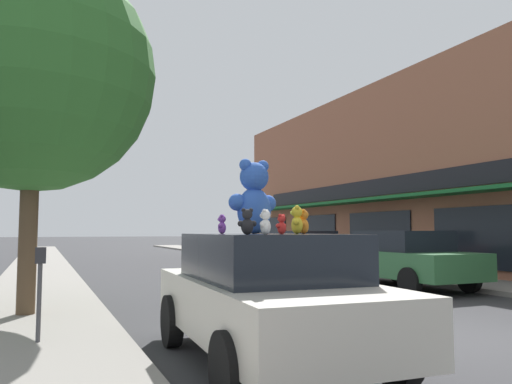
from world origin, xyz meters
TOP-DOWN VIEW (x-y plane):
  - ground_plane at (0.00, 0.00)m, footprint 260.00×260.00m
  - sidewalk_near at (-5.85, 0.00)m, footprint 2.41×90.00m
  - plush_art_car at (-3.27, -0.12)m, footprint 2.18×4.36m
  - teddy_bear_giant at (-3.34, 0.14)m, footprint 0.72×0.47m
  - teddy_bear_purple at (-3.80, 0.08)m, footprint 0.15×0.18m
  - teddy_bear_orange at (-2.84, -0.26)m, footprint 0.19×0.23m
  - teddy_bear_white at (-3.75, -1.13)m, footprint 0.17×0.18m
  - teddy_bear_red at (-3.42, -0.81)m, footprint 0.17×0.13m
  - teddy_bear_yellow at (-2.96, -0.31)m, footprint 0.20×0.27m
  - teddy_bear_black at (-3.94, -1.09)m, footprint 0.20×0.14m
  - parked_car_far_center at (3.53, 5.60)m, footprint 2.16×4.62m
  - parked_car_far_right at (3.53, 11.55)m, footprint 2.00×4.49m
  - street_tree at (-6.07, 4.24)m, footprint 4.47×4.47m
  - parking_meter at (-5.85, 1.69)m, footprint 0.14×0.10m

SIDE VIEW (x-z plane):
  - ground_plane at x=0.00m, z-range 0.00..0.00m
  - sidewalk_near at x=-5.85m, z-range 0.00..0.13m
  - plush_art_car at x=-3.27m, z-range 0.05..1.63m
  - parked_car_far_center at x=3.53m, z-range 0.04..1.66m
  - parked_car_far_right at x=3.53m, z-range 0.06..1.67m
  - parking_meter at x=-5.85m, z-range 0.30..1.57m
  - teddy_bear_red at x=-3.42m, z-range 1.58..1.80m
  - teddy_bear_purple at x=-3.80m, z-range 1.58..1.82m
  - teddy_bear_white at x=-3.75m, z-range 1.58..1.84m
  - teddy_bear_black at x=-3.94m, z-range 1.58..1.85m
  - teddy_bear_orange at x=-2.84m, z-range 1.58..1.89m
  - teddy_bear_yellow at x=-2.96m, z-range 1.57..1.93m
  - teddy_bear_giant at x=-3.34m, z-range 1.56..2.52m
  - street_tree at x=-6.07m, z-range 1.22..7.90m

